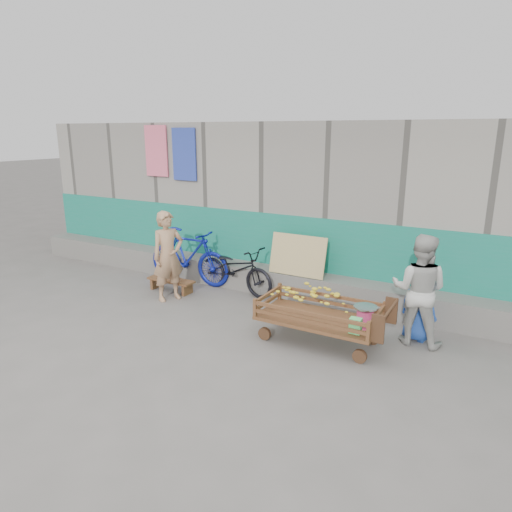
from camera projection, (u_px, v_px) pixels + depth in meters
The scene contains 9 objects.
ground at pixel (209, 346), 6.22m from camera, with size 80.00×80.00×0.00m, color #605D58.
building_wall at pixel (322, 201), 9.24m from camera, with size 12.00×3.50×3.00m.
banana_cart at pixel (317, 307), 6.23m from camera, with size 1.79×0.82×0.76m.
bench at pixel (171, 282), 8.33m from camera, with size 0.92×0.27×0.23m.
vendor_man at pixel (168, 256), 7.76m from camera, with size 0.57×0.37×1.55m, color tan.
woman at pixel (419, 290), 6.14m from camera, with size 0.75×0.58×1.54m, color beige.
child at pixel (419, 306), 6.30m from camera, with size 0.49×0.32×1.00m, color #234AA8.
bicycle_dark at pixel (236, 269), 8.23m from camera, with size 0.57×1.64×0.86m, color black.
bicycle_blue at pixel (189, 256), 8.69m from camera, with size 0.50×1.78×1.07m, color #111D95.
Camera 1 is at (3.34, -4.63, 2.84)m, focal length 32.00 mm.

